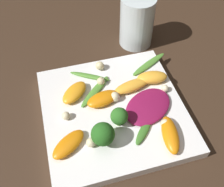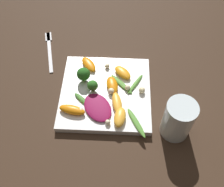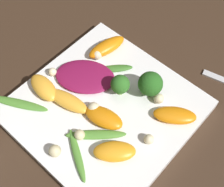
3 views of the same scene
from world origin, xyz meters
name	(u,v)px [view 1 (image 1 of 3)]	position (x,y,z in m)	size (l,w,h in m)	color
ground_plane	(113,114)	(0.00, 0.00, 0.00)	(2.40, 2.40, 0.00)	#382619
plate	(113,111)	(0.00, 0.00, 0.01)	(0.26, 0.26, 0.02)	white
drinking_glass	(137,22)	(0.19, -0.11, 0.06)	(0.08, 0.08, 0.12)	silver
radicchio_leaf_0	(148,106)	(-0.02, -0.06, 0.03)	(0.11, 0.12, 0.01)	maroon
orange_segment_0	(68,144)	(-0.06, 0.09, 0.03)	(0.06, 0.07, 0.02)	orange
orange_segment_1	(74,92)	(0.05, 0.06, 0.03)	(0.06, 0.07, 0.02)	orange
orange_segment_2	(152,77)	(0.04, -0.09, 0.03)	(0.04, 0.06, 0.02)	#FCAD33
orange_segment_3	(170,135)	(-0.09, -0.07, 0.03)	(0.08, 0.04, 0.02)	orange
orange_segment_4	(132,86)	(0.03, -0.05, 0.03)	(0.04, 0.08, 0.02)	#FCAD33
orange_segment_5	(103,99)	(0.02, 0.02, 0.03)	(0.04, 0.07, 0.02)	orange
broccoli_floret_0	(103,134)	(-0.07, 0.04, 0.05)	(0.04, 0.04, 0.05)	#7A9E51
broccoli_floret_1	(118,117)	(-0.04, 0.00, 0.04)	(0.03, 0.03, 0.04)	#84AD5B
arugula_sprig_0	(149,64)	(0.09, -0.10, 0.02)	(0.06, 0.09, 0.01)	#518E33
arugula_sprig_1	(144,131)	(-0.06, -0.04, 0.02)	(0.06, 0.05, 0.01)	#3D7528
arugula_sprig_2	(90,76)	(0.09, 0.03, 0.02)	(0.05, 0.08, 0.01)	#518E33
arugula_sprig_3	(95,91)	(0.04, 0.02, 0.02)	(0.07, 0.08, 0.01)	#518E33
macadamia_nut_0	(115,97)	(0.02, -0.01, 0.03)	(0.02, 0.02, 0.02)	beige
macadamia_nut_1	(165,88)	(0.01, -0.11, 0.03)	(0.01, 0.01, 0.01)	beige
macadamia_nut_2	(101,81)	(0.06, 0.01, 0.03)	(0.02, 0.02, 0.02)	beige
macadamia_nut_3	(91,143)	(-0.06, 0.06, 0.03)	(0.02, 0.02, 0.02)	beige
macadamia_nut_4	(100,66)	(0.10, 0.00, 0.03)	(0.02, 0.02, 0.02)	beige
macadamia_nut_5	(165,124)	(-0.06, -0.07, 0.03)	(0.02, 0.02, 0.02)	beige
macadamia_nut_6	(65,114)	(0.00, 0.09, 0.03)	(0.02, 0.02, 0.02)	beige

